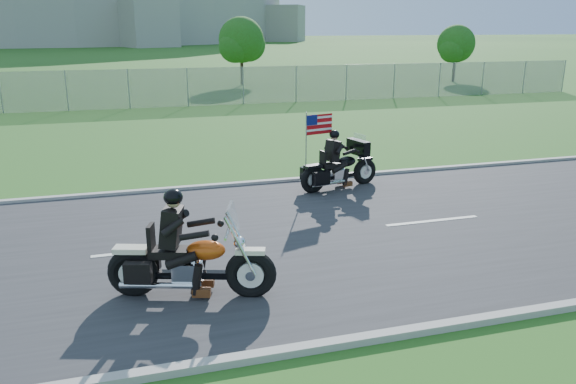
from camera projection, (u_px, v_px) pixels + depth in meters
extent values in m
plane|color=#1D4615|center=(254.00, 242.00, 11.21)|extent=(420.00, 420.00, 0.00)
cube|color=#28282B|center=(254.00, 241.00, 11.21)|extent=(120.00, 8.00, 0.04)
cube|color=#9E9B93|center=(220.00, 186.00, 14.92)|extent=(120.00, 0.18, 0.12)
cube|color=#9E9B93|center=(322.00, 346.00, 7.47)|extent=(120.00, 0.18, 0.12)
cube|color=gray|center=(67.00, 91.00, 27.99)|extent=(60.00, 0.03, 2.00)
cylinder|color=#A3A099|center=(51.00, 3.00, 159.40)|extent=(130.00, 130.00, 20.00)
cylinder|color=#382316|center=(242.00, 67.00, 40.06)|extent=(0.22, 0.22, 2.52)
sphere|color=#244C14|center=(241.00, 40.00, 39.52)|extent=(3.20, 3.20, 3.20)
sphere|color=#244C14|center=(249.00, 45.00, 40.23)|extent=(2.40, 2.40, 2.40)
sphere|color=#244C14|center=(235.00, 47.00, 39.13)|extent=(2.24, 2.24, 2.24)
cylinder|color=#382316|center=(454.00, 67.00, 42.54)|extent=(0.22, 0.22, 2.24)
sphere|color=#244C14|center=(456.00, 44.00, 42.06)|extent=(2.80, 2.80, 2.80)
sphere|color=#244C14|center=(459.00, 48.00, 42.69)|extent=(2.10, 2.10, 2.10)
sphere|color=#244C14|center=(452.00, 49.00, 41.72)|extent=(1.96, 1.96, 1.96)
torus|color=black|center=(251.00, 274.00, 8.79)|extent=(0.83, 0.43, 0.81)
torus|color=black|center=(133.00, 273.00, 8.84)|extent=(0.83, 0.43, 0.81)
ellipsoid|color=#C0450E|center=(206.00, 250.00, 8.70)|extent=(0.69, 0.52, 0.31)
cube|color=black|center=(170.00, 252.00, 8.72)|extent=(0.67, 0.50, 0.13)
cube|color=black|center=(171.00, 227.00, 8.60)|extent=(0.38, 0.50, 0.60)
sphere|color=black|center=(173.00, 197.00, 8.46)|extent=(0.37, 0.37, 0.30)
cube|color=silver|center=(233.00, 218.00, 8.53)|extent=(0.19, 0.49, 0.44)
torus|color=black|center=(365.00, 171.00, 15.11)|extent=(0.74, 0.34, 0.72)
torus|color=black|center=(313.00, 180.00, 14.31)|extent=(0.74, 0.34, 0.72)
ellipsoid|color=black|center=(347.00, 161.00, 14.71)|extent=(0.60, 0.43, 0.27)
cube|color=black|center=(331.00, 165.00, 14.48)|extent=(0.59, 0.41, 0.12)
cube|color=black|center=(332.00, 151.00, 14.39)|extent=(0.32, 0.43, 0.53)
sphere|color=black|center=(334.00, 134.00, 14.29)|extent=(0.32, 0.32, 0.26)
cube|color=black|center=(358.00, 147.00, 14.79)|extent=(0.40, 0.81, 0.39)
cube|color=#B70C11|center=(319.00, 124.00, 14.22)|extent=(0.76, 0.21, 0.51)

